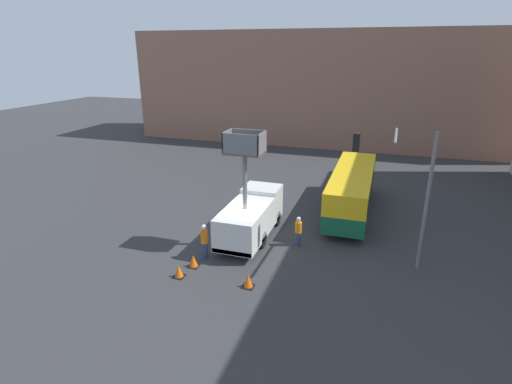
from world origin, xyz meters
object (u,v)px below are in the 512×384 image
Objects in this scene: road_worker_near_truck at (204,241)px; traffic_cone_mid_road at (193,261)px; traffic_cone_near_truck at (179,271)px; traffic_cone_far_side at (248,281)px; city_bus at (352,188)px; traffic_light_pole at (404,178)px; road_worker_directing at (298,231)px; utility_truck at (251,214)px.

traffic_cone_mid_road is at bearing -145.31° from road_worker_near_truck.
traffic_cone_near_truck is 3.51m from traffic_cone_far_side.
city_bus is 1.47× the size of traffic_light_pole.
city_bus reaches higher than traffic_cone_mid_road.
road_worker_near_truck is 3.01× the size of traffic_cone_mid_road.
traffic_cone_near_truck is (-7.14, -11.03, -1.46)m from city_bus.
road_worker_directing is at bearing 174.46° from traffic_light_pole.
utility_truck reaches higher than traffic_cone_mid_road.
road_worker_directing is (-2.34, -5.93, -0.89)m from city_bus.
utility_truck is at bearing 67.40° from traffic_cone_mid_road.
city_bus is at bearing -82.04° from road_worker_directing.
road_worker_near_truck is 1.11× the size of road_worker_directing.
traffic_cone_far_side is at bearing 3.50° from traffic_cone_near_truck.
road_worker_directing reaches higher than traffic_cone_mid_road.
road_worker_directing reaches higher than traffic_cone_far_side.
road_worker_near_truck is 2.27m from traffic_cone_near_truck.
road_worker_near_truck reaches higher than road_worker_directing.
utility_truck is at bearing 136.77° from city_bus.
utility_truck is 3.37× the size of road_worker_near_truck.
city_bus is at bearing 7.42° from road_worker_near_truck.
city_bus is 6.44m from road_worker_directing.
utility_truck is 8.64m from traffic_light_pole.
city_bus is (5.19, 5.79, 0.28)m from utility_truck.
traffic_cone_far_side is (-3.64, -10.81, -1.46)m from city_bus.
traffic_cone_mid_road is at bearing 70.54° from road_worker_directing.
traffic_light_pole is 6.43m from road_worker_directing.
city_bus is 16.44× the size of traffic_cone_far_side.
utility_truck is 5.40m from traffic_cone_far_side.
city_bus is 16.07× the size of traffic_cone_mid_road.
traffic_cone_near_truck is at bearing -155.21° from traffic_light_pole.
utility_truck is 10.43× the size of traffic_cone_near_truck.
road_worker_near_truck reaches higher than traffic_cone_near_truck.
traffic_light_pole is (8.00, -0.65, 3.21)m from utility_truck.
city_bus is 7.61m from traffic_light_pole.
road_worker_directing is 5.08m from traffic_cone_far_side.
traffic_cone_near_truck is (-0.41, -2.13, -0.69)m from road_worker_near_truck.
traffic_cone_near_truck is at bearing -146.34° from road_worker_near_truck.
road_worker_near_truck is (-1.54, -3.12, -0.50)m from utility_truck.
city_bus reaches higher than traffic_cone_far_side.
road_worker_near_truck is at bearing -165.50° from traffic_light_pole.
road_worker_directing is 2.79× the size of traffic_cone_near_truck.
traffic_light_pole is 11.81m from traffic_cone_near_truck.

